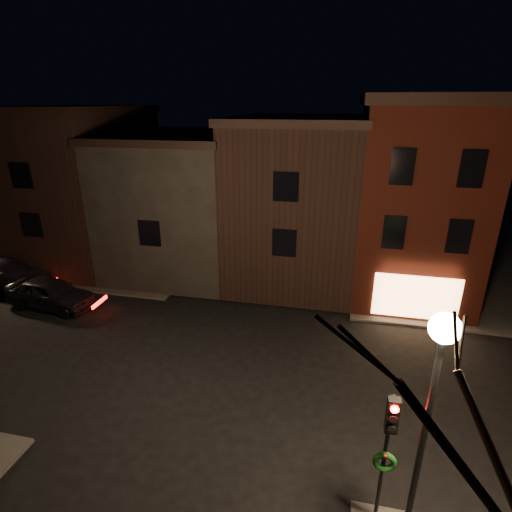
{
  "coord_description": "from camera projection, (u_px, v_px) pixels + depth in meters",
  "views": [
    {
      "loc": [
        4.11,
        -13.1,
        10.28
      ],
      "look_at": [
        0.23,
        4.7,
        3.2
      ],
      "focal_mm": 28.0,
      "sensor_mm": 36.0,
      "label": 1
    }
  ],
  "objects": [
    {
      "name": "street_lamp_near",
      "position": [
        435.0,
        377.0,
        7.9
      ],
      "size": [
        0.6,
        0.6,
        6.48
      ],
      "color": "black",
      "rests_on": "sidewalk_near_right"
    },
    {
      "name": "sidewalk_far_left",
      "position": [
        86.0,
        214.0,
        38.63
      ],
      "size": [
        30.0,
        30.0,
        0.12
      ],
      "primitive_type": "cube",
      "color": "#2D2B28",
      "rests_on": "ground"
    },
    {
      "name": "parked_car_a",
      "position": [
        50.0,
        293.0,
        21.07
      ],
      "size": [
        4.94,
        2.36,
        1.63
      ],
      "primitive_type": "imported",
      "rotation": [
        0.0,
        0.0,
        1.48
      ],
      "color": "black",
      "rests_on": "ground"
    },
    {
      "name": "traffic_signal",
      "position": [
        387.0,
        444.0,
        9.32
      ],
      "size": [
        0.58,
        0.38,
        4.05
      ],
      "color": "black",
      "rests_on": "sidewalk_near_right"
    },
    {
      "name": "ground",
      "position": [
        226.0,
        368.0,
        16.47
      ],
      "size": [
        120.0,
        120.0,
        0.0
      ],
      "primitive_type": "plane",
      "color": "black",
      "rests_on": "ground"
    },
    {
      "name": "row_building_b",
      "position": [
        184.0,
        200.0,
        25.6
      ],
      "size": [
        7.8,
        10.3,
        8.4
      ],
      "color": "black",
      "rests_on": "ground"
    },
    {
      "name": "parked_car_b",
      "position": [
        7.0,
        276.0,
        23.17
      ],
      "size": [
        4.86,
        1.76,
        1.59
      ],
      "primitive_type": "imported",
      "rotation": [
        0.0,
        0.0,
        1.56
      ],
      "color": "black",
      "rests_on": "ground"
    },
    {
      "name": "corner_building",
      "position": [
        415.0,
        198.0,
        21.55
      ],
      "size": [
        6.5,
        8.5,
        10.5
      ],
      "color": "#3F120B",
      "rests_on": "ground"
    },
    {
      "name": "row_building_a",
      "position": [
        297.0,
        198.0,
        23.98
      ],
      "size": [
        7.3,
        10.3,
        9.4
      ],
      "color": "black",
      "rests_on": "ground"
    },
    {
      "name": "row_building_c",
      "position": [
        82.0,
        184.0,
        26.77
      ],
      "size": [
        7.3,
        10.3,
        9.9
      ],
      "color": "black",
      "rests_on": "ground"
    }
  ]
}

